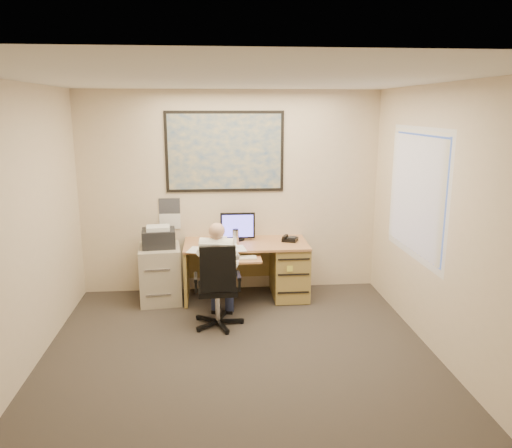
{
  "coord_description": "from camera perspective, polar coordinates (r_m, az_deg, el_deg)",
  "views": [
    {
      "loc": [
        -0.24,
        -4.38,
        2.45
      ],
      "look_at": [
        0.26,
        1.3,
        1.13
      ],
      "focal_mm": 35.0,
      "sensor_mm": 36.0,
      "label": 1
    }
  ],
  "objects": [
    {
      "name": "office_chair",
      "position": [
        5.78,
        -4.42,
        -8.92
      ],
      "size": [
        0.62,
        0.62,
        1.01
      ],
      "rotation": [
        0.0,
        0.0,
        0.03
      ],
      "color": "black",
      "rests_on": "ground"
    },
    {
      "name": "window_blinds",
      "position": [
        5.7,
        17.86,
        3.29
      ],
      "size": [
        0.06,
        1.4,
        1.3
      ],
      "primitive_type": null,
      "color": "white",
      "rests_on": "room_shell"
    },
    {
      "name": "wall_calendar",
      "position": [
        6.78,
        -9.84,
        1.17
      ],
      "size": [
        0.28,
        0.01,
        0.42
      ],
      "primitive_type": "cube",
      "color": "white",
      "rests_on": "room_shell"
    },
    {
      "name": "desk",
      "position": [
        6.63,
        1.71,
        -4.63
      ],
      "size": [
        1.6,
        0.97,
        1.11
      ],
      "color": "tan",
      "rests_on": "ground"
    },
    {
      "name": "world_map",
      "position": [
        6.63,
        -3.58,
        8.23
      ],
      "size": [
        1.56,
        0.03,
        1.06
      ],
      "primitive_type": "cube",
      "color": "#1E4C93",
      "rests_on": "room_shell"
    },
    {
      "name": "filing_cabinet",
      "position": [
        6.61,
        -10.9,
        -5.03
      ],
      "size": [
        0.58,
        0.67,
        1.0
      ],
      "rotation": [
        0.0,
        0.0,
        0.1
      ],
      "color": "#B4A891",
      "rests_on": "ground"
    },
    {
      "name": "room_shell",
      "position": [
        4.52,
        -1.87,
        -1.09
      ],
      "size": [
        4.0,
        4.5,
        2.7
      ],
      "color": "#322C27",
      "rests_on": "ground"
    },
    {
      "name": "person",
      "position": [
        5.75,
        -4.46,
        -5.76
      ],
      "size": [
        0.6,
        0.77,
        1.21
      ],
      "primitive_type": null,
      "rotation": [
        0.0,
        0.0,
        -0.17
      ],
      "color": "white",
      "rests_on": "office_chair"
    }
  ]
}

